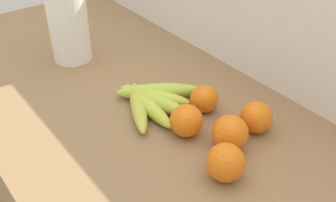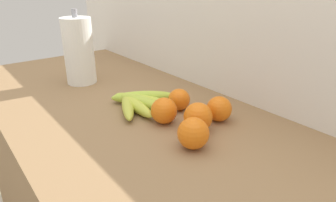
{
  "view_description": "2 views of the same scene",
  "coord_description": "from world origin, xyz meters",
  "px_view_note": "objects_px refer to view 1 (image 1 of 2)",
  "views": [
    {
      "loc": [
        0.63,
        -0.42,
        1.46
      ],
      "look_at": [
        0.02,
        0.05,
        0.92
      ],
      "focal_mm": 42.87,
      "sensor_mm": 36.0,
      "label": 1
    },
    {
      "loc": [
        0.7,
        -0.42,
        1.26
      ],
      "look_at": [
        0.05,
        0.1,
        0.92
      ],
      "focal_mm": 31.81,
      "sensor_mm": 36.0,
      "label": 2
    }
  ],
  "objects_px": {
    "paper_towel_roll": "(68,19)",
    "orange_center": "(230,133)",
    "orange_back_left": "(186,121)",
    "orange_far_right": "(226,162)",
    "orange_right": "(256,117)",
    "banana_bunch": "(151,99)",
    "orange_front": "(204,99)"
  },
  "relations": [
    {
      "from": "orange_far_right",
      "to": "banana_bunch",
      "type": "bearing_deg",
      "value": 174.85
    },
    {
      "from": "banana_bunch",
      "to": "orange_back_left",
      "type": "xyz_separation_m",
      "value": [
        0.14,
        0.0,
        0.02
      ]
    },
    {
      "from": "banana_bunch",
      "to": "paper_towel_roll",
      "type": "relative_size",
      "value": 0.89
    },
    {
      "from": "banana_bunch",
      "to": "orange_right",
      "type": "height_order",
      "value": "orange_right"
    },
    {
      "from": "orange_front",
      "to": "orange_center",
      "type": "bearing_deg",
      "value": -19.21
    },
    {
      "from": "orange_back_left",
      "to": "paper_towel_roll",
      "type": "xyz_separation_m",
      "value": [
        -0.47,
        -0.04,
        0.09
      ]
    },
    {
      "from": "orange_back_left",
      "to": "orange_far_right",
      "type": "height_order",
      "value": "orange_far_right"
    },
    {
      "from": "orange_far_right",
      "to": "orange_center",
      "type": "bearing_deg",
      "value": 129.51
    },
    {
      "from": "banana_bunch",
      "to": "orange_right",
      "type": "relative_size",
      "value": 3.39
    },
    {
      "from": "orange_back_left",
      "to": "orange_center",
      "type": "bearing_deg",
      "value": 26.02
    },
    {
      "from": "orange_front",
      "to": "orange_back_left",
      "type": "bearing_deg",
      "value": -64.94
    },
    {
      "from": "paper_towel_roll",
      "to": "orange_center",
      "type": "bearing_deg",
      "value": 8.46
    },
    {
      "from": "orange_right",
      "to": "orange_front",
      "type": "bearing_deg",
      "value": -162.09
    },
    {
      "from": "banana_bunch",
      "to": "orange_back_left",
      "type": "height_order",
      "value": "orange_back_left"
    },
    {
      "from": "orange_center",
      "to": "paper_towel_roll",
      "type": "relative_size",
      "value": 0.28
    },
    {
      "from": "orange_back_left",
      "to": "orange_far_right",
      "type": "xyz_separation_m",
      "value": [
        0.15,
        -0.03,
        0.0
      ]
    },
    {
      "from": "banana_bunch",
      "to": "orange_back_left",
      "type": "relative_size",
      "value": 3.31
    },
    {
      "from": "orange_center",
      "to": "orange_right",
      "type": "relative_size",
      "value": 1.07
    },
    {
      "from": "orange_front",
      "to": "orange_center",
      "type": "xyz_separation_m",
      "value": [
        0.13,
        -0.05,
        0.01
      ]
    },
    {
      "from": "orange_far_right",
      "to": "orange_right",
      "type": "bearing_deg",
      "value": 111.96
    },
    {
      "from": "orange_back_left",
      "to": "paper_towel_roll",
      "type": "height_order",
      "value": "paper_towel_roll"
    },
    {
      "from": "paper_towel_roll",
      "to": "orange_right",
      "type": "bearing_deg",
      "value": 17.05
    },
    {
      "from": "banana_bunch",
      "to": "orange_back_left",
      "type": "bearing_deg",
      "value": 0.11
    },
    {
      "from": "orange_center",
      "to": "paper_towel_roll",
      "type": "height_order",
      "value": "paper_towel_roll"
    },
    {
      "from": "orange_back_left",
      "to": "paper_towel_roll",
      "type": "bearing_deg",
      "value": -175.2
    },
    {
      "from": "orange_back_left",
      "to": "orange_far_right",
      "type": "relative_size",
      "value": 0.96
    },
    {
      "from": "orange_far_right",
      "to": "paper_towel_roll",
      "type": "relative_size",
      "value": 0.28
    },
    {
      "from": "orange_back_left",
      "to": "orange_far_right",
      "type": "distance_m",
      "value": 0.15
    },
    {
      "from": "orange_far_right",
      "to": "orange_right",
      "type": "xyz_separation_m",
      "value": [
        -0.06,
        0.16,
        -0.0
      ]
    },
    {
      "from": "banana_bunch",
      "to": "orange_right",
      "type": "bearing_deg",
      "value": 30.95
    },
    {
      "from": "banana_bunch",
      "to": "orange_front",
      "type": "xyz_separation_m",
      "value": [
        0.09,
        0.09,
        0.01
      ]
    },
    {
      "from": "orange_front",
      "to": "orange_far_right",
      "type": "distance_m",
      "value": 0.22
    }
  ]
}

